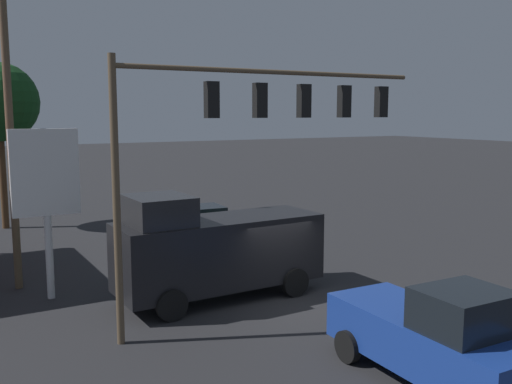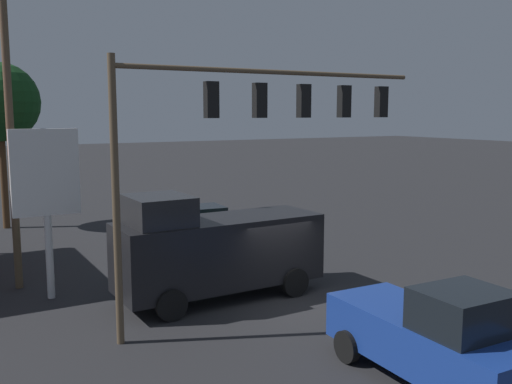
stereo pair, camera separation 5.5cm
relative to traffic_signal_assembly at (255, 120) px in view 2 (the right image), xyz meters
name	(u,v)px [view 2 (the right image)]	position (x,y,z in m)	size (l,w,h in m)	color
ground_plane	(287,303)	(-1.47, -0.53, -5.88)	(200.00, 200.00, 0.00)	#262628
traffic_signal_assembly	(255,120)	(0.00, 0.00, 0.00)	(9.96, 0.43, 7.56)	brown
utility_pole	(9,113)	(5.82, -6.53, 0.21)	(2.40, 0.26, 11.61)	brown
price_sign	(46,180)	(5.05, -4.82, -1.95)	(2.12, 0.27, 5.59)	silver
hatchback_crossing	(207,229)	(-2.24, -8.29, -4.94)	(2.20, 3.92, 1.97)	#0C592D
pickup_parked	(435,337)	(-1.30, 5.82, -4.77)	(2.36, 5.25, 2.40)	navy
delivery_truck	(215,249)	(0.36, -2.04, -4.19)	(6.84, 2.67, 3.58)	black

